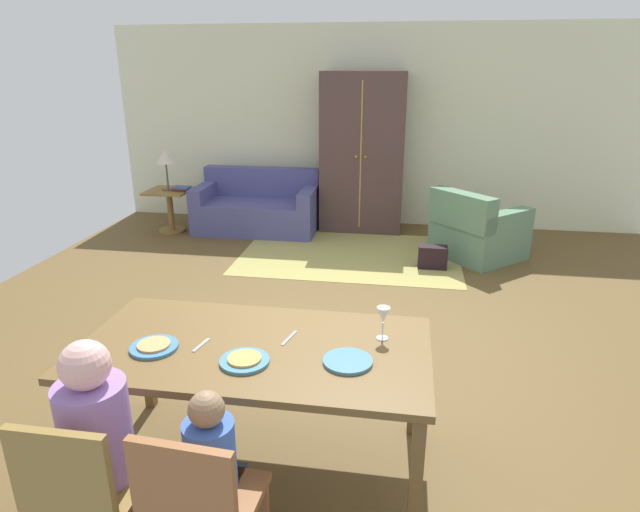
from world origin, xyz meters
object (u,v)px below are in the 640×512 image
at_px(plate_near_man, 154,347).
at_px(book_upper, 181,188).
at_px(dining_chair_man, 84,490).
at_px(handbag, 433,257).
at_px(armoire, 363,153).
at_px(person_man, 105,458).
at_px(plate_near_woman, 348,361).
at_px(person_child, 216,486).
at_px(wine_glass, 383,317).
at_px(book_lower, 180,189).
at_px(armchair, 476,231).
at_px(table_lamp, 165,158).
at_px(dining_table, 255,356).
at_px(plate_near_child, 245,361).
at_px(couch, 258,208).
at_px(dining_chair_child, 199,505).
at_px(side_table, 170,204).

distance_m(plate_near_man, book_upper, 4.68).
distance_m(dining_chair_man, handbag, 4.51).
bearing_deg(armoire, person_man, -96.93).
distance_m(plate_near_woman, person_child, 0.83).
distance_m(wine_glass, armoire, 4.66).
height_order(person_man, book_lower, person_man).
height_order(armchair, table_lamp, table_lamp).
bearing_deg(dining_table, armchair, 67.27).
height_order(person_child, book_upper, person_child).
height_order(plate_near_child, handbag, plate_near_child).
height_order(dining_chair_man, person_man, person_man).
relative_size(plate_near_child, wine_glass, 1.34).
xyz_separation_m(person_child, table_lamp, (-2.41, 4.93, 0.58)).
bearing_deg(couch, dining_chair_man, -82.14).
xyz_separation_m(plate_near_man, person_child, (0.51, -0.55, -0.34)).
relative_size(dining_chair_child, book_lower, 3.95).
xyz_separation_m(person_man, table_lamp, (-1.90, 4.93, 0.50)).
height_order(person_man, side_table, person_man).
relative_size(plate_near_child, armchair, 0.21).
bearing_deg(side_table, table_lamp, 180.00).
height_order(side_table, book_upper, book_upper).
bearing_deg(dining_chair_man, side_table, 110.44).
bearing_deg(armoire, dining_chair_man, -96.72).
relative_size(plate_near_man, table_lamp, 0.46).
relative_size(plate_near_woman, armoire, 0.12).
bearing_deg(person_man, dining_chair_man, -89.94).
distance_m(dining_chair_man, couch, 5.41).
relative_size(plate_near_man, book_lower, 1.14).
height_order(dining_chair_child, table_lamp, table_lamp).
relative_size(dining_chair_man, person_man, 0.78).
bearing_deg(wine_glass, book_upper, 125.32).
distance_m(armchair, side_table, 4.04).
bearing_deg(person_man, armchair, 64.81).
distance_m(plate_near_child, table_lamp, 5.06).
height_order(table_lamp, handbag, table_lamp).
bearing_deg(side_table, couch, 12.51).
height_order(wine_glass, dining_chair_child, wine_glass).
relative_size(book_lower, handbag, 0.69).
xyz_separation_m(dining_chair_man, couch, (-0.74, 5.36, -0.19)).
height_order(dining_chair_man, book_upper, dining_chair_man).
xyz_separation_m(dining_table, armchair, (1.60, 3.83, -0.37)).
height_order(dining_chair_man, side_table, dining_chair_man).
bearing_deg(dining_chair_child, book_lower, 113.74).
relative_size(side_table, table_lamp, 1.07).
relative_size(person_child, table_lamp, 1.71).
xyz_separation_m(dining_table, plate_near_man, (-0.51, -0.12, 0.08)).
xyz_separation_m(dining_chair_man, person_child, (0.51, 0.17, -0.06)).
distance_m(dining_table, armoire, 4.82).
bearing_deg(plate_near_man, dining_table, 13.28).
relative_size(wine_glass, side_table, 0.32).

